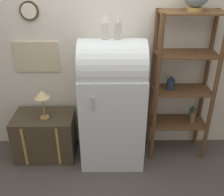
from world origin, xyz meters
The scene contains 8 objects.
ground_plane centered at (0.00, 0.00, 0.00)m, with size 12.00×12.00×0.00m, color #4C4742.
wall_back centered at (-0.01, 0.57, 1.35)m, with size 7.00×0.09×2.70m.
refrigerator centered at (0.00, 0.23, 0.80)m, with size 0.74×0.66×1.55m.
suitcase_trunk centered at (-0.85, 0.27, 0.29)m, with size 0.74×0.48×0.58m.
shelf_unit centered at (0.84, 0.34, 1.00)m, with size 0.71×0.38×1.81m.
vase_left centered at (-0.08, 0.25, 1.67)m, with size 0.08×0.08×0.27m.
vase_center centered at (0.06, 0.25, 1.67)m, with size 0.07×0.07×0.27m.
desk_lamp centered at (-0.82, 0.23, 0.88)m, with size 0.18×0.18×0.37m.
Camera 1 is at (-0.03, -2.47, 2.28)m, focal length 42.00 mm.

